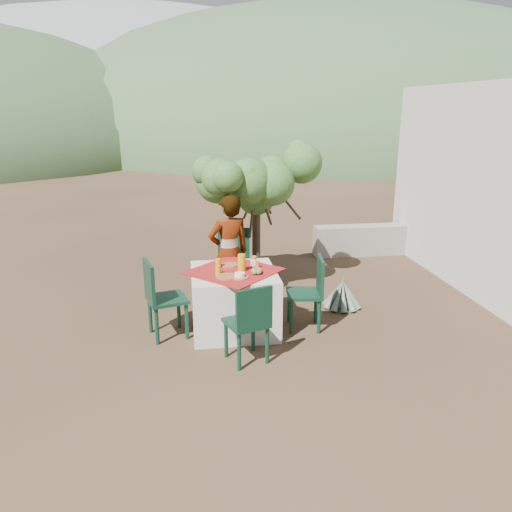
{
  "coord_description": "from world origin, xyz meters",
  "views": [
    {
      "loc": [
        -0.02,
        -5.24,
        2.66
      ],
      "look_at": [
        0.84,
        0.86,
        0.81
      ],
      "focal_mm": 35.0,
      "sensor_mm": 36.0,
      "label": 1
    }
  ],
  "objects_px": {
    "chair_near": "(249,321)",
    "shrub_tree": "(260,189)",
    "person": "(229,253)",
    "chair_right": "(311,290)",
    "chair_left": "(160,296)",
    "agave": "(342,295)",
    "chair_far": "(233,260)",
    "juice_pitcher": "(242,263)",
    "table": "(234,300)"
  },
  "relations": [
    {
      "from": "chair_near",
      "to": "shrub_tree",
      "type": "distance_m",
      "value": 2.59
    },
    {
      "from": "person",
      "to": "chair_right",
      "type": "bearing_deg",
      "value": 122.64
    },
    {
      "from": "chair_left",
      "to": "agave",
      "type": "height_order",
      "value": "chair_left"
    },
    {
      "from": "chair_far",
      "to": "chair_right",
      "type": "xyz_separation_m",
      "value": [
        0.85,
        -1.24,
        -0.05
      ]
    },
    {
      "from": "person",
      "to": "shrub_tree",
      "type": "height_order",
      "value": "shrub_tree"
    },
    {
      "from": "chair_right",
      "to": "person",
      "type": "relative_size",
      "value": 0.58
    },
    {
      "from": "chair_right",
      "to": "juice_pitcher",
      "type": "relative_size",
      "value": 4.41
    },
    {
      "from": "shrub_tree",
      "to": "juice_pitcher",
      "type": "height_order",
      "value": "shrub_tree"
    },
    {
      "from": "chair_near",
      "to": "person",
      "type": "xyz_separation_m",
      "value": [
        -0.07,
        1.59,
        0.29
      ]
    },
    {
      "from": "chair_far",
      "to": "juice_pitcher",
      "type": "bearing_deg",
      "value": -76.4
    },
    {
      "from": "chair_right",
      "to": "juice_pitcher",
      "type": "distance_m",
      "value": 0.92
    },
    {
      "from": "table",
      "to": "agave",
      "type": "height_order",
      "value": "table"
    },
    {
      "from": "chair_near",
      "to": "person",
      "type": "bearing_deg",
      "value": -106.77
    },
    {
      "from": "chair_far",
      "to": "chair_right",
      "type": "height_order",
      "value": "chair_far"
    },
    {
      "from": "shrub_tree",
      "to": "juice_pitcher",
      "type": "distance_m",
      "value": 1.66
    },
    {
      "from": "chair_near",
      "to": "shrub_tree",
      "type": "height_order",
      "value": "shrub_tree"
    },
    {
      "from": "chair_left",
      "to": "chair_right",
      "type": "height_order",
      "value": "chair_left"
    },
    {
      "from": "table",
      "to": "chair_near",
      "type": "distance_m",
      "value": 0.91
    },
    {
      "from": "chair_right",
      "to": "agave",
      "type": "distance_m",
      "value": 0.89
    },
    {
      "from": "chair_right",
      "to": "shrub_tree",
      "type": "height_order",
      "value": "shrub_tree"
    },
    {
      "from": "chair_right",
      "to": "table",
      "type": "bearing_deg",
      "value": -88.79
    },
    {
      "from": "person",
      "to": "chair_far",
      "type": "bearing_deg",
      "value": -118.03
    },
    {
      "from": "table",
      "to": "agave",
      "type": "bearing_deg",
      "value": 16.87
    },
    {
      "from": "person",
      "to": "juice_pitcher",
      "type": "height_order",
      "value": "person"
    },
    {
      "from": "person",
      "to": "table",
      "type": "bearing_deg",
      "value": 72.64
    },
    {
      "from": "chair_left",
      "to": "juice_pitcher",
      "type": "relative_size",
      "value": 4.61
    },
    {
      "from": "chair_near",
      "to": "agave",
      "type": "height_order",
      "value": "chair_near"
    },
    {
      "from": "person",
      "to": "agave",
      "type": "xyz_separation_m",
      "value": [
        1.53,
        -0.22,
        -0.6
      ]
    },
    {
      "from": "juice_pitcher",
      "to": "table",
      "type": "bearing_deg",
      "value": 164.67
    },
    {
      "from": "shrub_tree",
      "to": "chair_near",
      "type": "bearing_deg",
      "value": -101.07
    },
    {
      "from": "person",
      "to": "juice_pitcher",
      "type": "bearing_deg",
      "value": 80.19
    },
    {
      "from": "chair_far",
      "to": "shrub_tree",
      "type": "xyz_separation_m",
      "value": [
        0.44,
        0.3,
        0.97
      ]
    },
    {
      "from": "table",
      "to": "juice_pitcher",
      "type": "xyz_separation_m",
      "value": [
        0.09,
        -0.03,
        0.49
      ]
    },
    {
      "from": "table",
      "to": "person",
      "type": "bearing_deg",
      "value": 89.55
    },
    {
      "from": "table",
      "to": "juice_pitcher",
      "type": "distance_m",
      "value": 0.5
    },
    {
      "from": "chair_near",
      "to": "agave",
      "type": "distance_m",
      "value": 2.02
    },
    {
      "from": "chair_near",
      "to": "chair_left",
      "type": "distance_m",
      "value": 1.24
    },
    {
      "from": "table",
      "to": "chair_near",
      "type": "bearing_deg",
      "value": -85.19
    },
    {
      "from": "table",
      "to": "shrub_tree",
      "type": "relative_size",
      "value": 0.68
    },
    {
      "from": "agave",
      "to": "chair_right",
      "type": "bearing_deg",
      "value": -136.27
    },
    {
      "from": "chair_far",
      "to": "shrub_tree",
      "type": "bearing_deg",
      "value": 47.94
    },
    {
      "from": "chair_near",
      "to": "shrub_tree",
      "type": "relative_size",
      "value": 0.46
    },
    {
      "from": "shrub_tree",
      "to": "juice_pitcher",
      "type": "relative_size",
      "value": 9.3
    },
    {
      "from": "chair_far",
      "to": "table",
      "type": "bearing_deg",
      "value": -81.17
    },
    {
      "from": "chair_far",
      "to": "agave",
      "type": "height_order",
      "value": "chair_far"
    },
    {
      "from": "chair_right",
      "to": "person",
      "type": "bearing_deg",
      "value": -122.81
    },
    {
      "from": "chair_far",
      "to": "shrub_tree",
      "type": "height_order",
      "value": "shrub_tree"
    },
    {
      "from": "juice_pitcher",
      "to": "chair_left",
      "type": "bearing_deg",
      "value": -175.0
    },
    {
      "from": "chair_right",
      "to": "shrub_tree",
      "type": "bearing_deg",
      "value": -157.56
    },
    {
      "from": "agave",
      "to": "juice_pitcher",
      "type": "height_order",
      "value": "juice_pitcher"
    }
  ]
}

